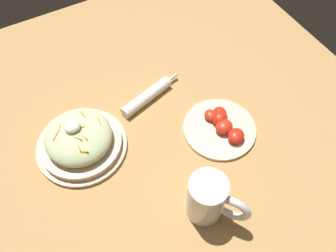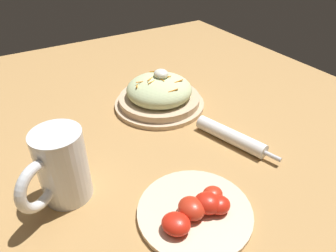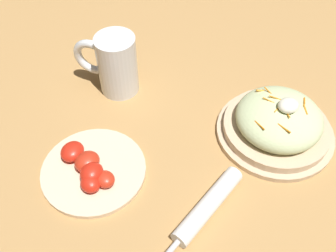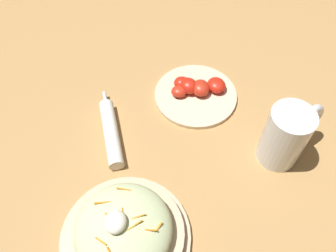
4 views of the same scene
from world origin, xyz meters
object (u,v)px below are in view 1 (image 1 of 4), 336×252
at_px(salad_plate, 80,140).
at_px(napkin_roll, 147,96).
at_px(tomato_plate, 221,127).
at_px(beer_mug, 208,200).

height_order(salad_plate, napkin_roll, salad_plate).
bearing_deg(napkin_roll, salad_plate, 14.23).
distance_m(salad_plate, tomato_plate, 0.38).
relative_size(napkin_roll, tomato_plate, 1.03).
distance_m(napkin_roll, tomato_plate, 0.23).
bearing_deg(tomato_plate, salad_plate, -20.35).
height_order(salad_plate, tomato_plate, salad_plate).
height_order(salad_plate, beer_mug, beer_mug).
distance_m(salad_plate, napkin_roll, 0.23).
xyz_separation_m(salad_plate, tomato_plate, (-0.35, 0.13, -0.02)).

